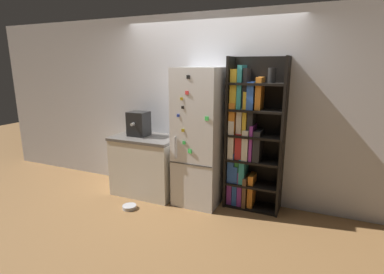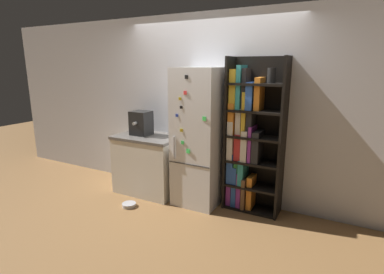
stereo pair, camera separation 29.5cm
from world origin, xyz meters
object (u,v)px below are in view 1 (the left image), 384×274
object	(u,v)px
bookshelf	(249,139)
refrigerator	(199,138)
pet_bowl	(129,207)
espresso_machine	(139,124)

from	to	relation	value
bookshelf	refrigerator	bearing A→B (deg)	-167.24
refrigerator	bookshelf	world-z (taller)	bookshelf
bookshelf	pet_bowl	distance (m)	1.85
refrigerator	espresso_machine	world-z (taller)	refrigerator
pet_bowl	espresso_machine	bearing A→B (deg)	108.07
espresso_machine	bookshelf	bearing A→B (deg)	5.62
refrigerator	espresso_machine	bearing A→B (deg)	-179.28
espresso_machine	pet_bowl	world-z (taller)	espresso_machine
refrigerator	espresso_machine	size ratio (longest dim) A/B	5.23
bookshelf	pet_bowl	size ratio (longest dim) A/B	10.49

